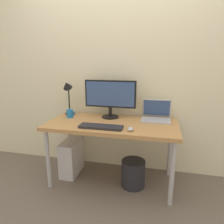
# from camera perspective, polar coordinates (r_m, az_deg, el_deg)

# --- Properties ---
(ground_plane) EXTENTS (6.00, 6.00, 0.00)m
(ground_plane) POSITION_cam_1_polar(r_m,az_deg,el_deg) (2.52, 0.00, -18.47)
(ground_plane) COLOR #665B51
(back_wall) EXTENTS (4.40, 0.04, 2.60)m
(back_wall) POSITION_cam_1_polar(r_m,az_deg,el_deg) (2.51, 2.11, 12.84)
(back_wall) COLOR beige
(back_wall) RESTS_ON ground_plane
(desk) EXTENTS (1.40, 0.67, 0.70)m
(desk) POSITION_cam_1_polar(r_m,az_deg,el_deg) (2.24, 0.00, -4.53)
(desk) COLOR #B7844C
(desk) RESTS_ON ground_plane
(monitor) EXTENTS (0.60, 0.20, 0.44)m
(monitor) POSITION_cam_1_polar(r_m,az_deg,el_deg) (2.37, -0.50, 4.41)
(monitor) COLOR black
(monitor) RESTS_ON desk
(laptop) EXTENTS (0.32, 0.27, 0.23)m
(laptop) POSITION_cam_1_polar(r_m,az_deg,el_deg) (2.36, 12.20, -0.82)
(laptop) COLOR #B2B2B7
(laptop) RESTS_ON desk
(desk_lamp) EXTENTS (0.11, 0.16, 0.43)m
(desk_lamp) POSITION_cam_1_polar(r_m,az_deg,el_deg) (2.54, -12.32, 5.94)
(desk_lamp) COLOR black
(desk_lamp) RESTS_ON desk
(keyboard) EXTENTS (0.44, 0.14, 0.02)m
(keyboard) POSITION_cam_1_polar(r_m,az_deg,el_deg) (2.05, -3.12, -4.12)
(keyboard) COLOR #232328
(keyboard) RESTS_ON desk
(mouse) EXTENTS (0.06, 0.09, 0.03)m
(mouse) POSITION_cam_1_polar(r_m,az_deg,el_deg) (1.98, 5.16, -4.74)
(mouse) COLOR #B2B2B7
(mouse) RESTS_ON desk
(coffee_mug) EXTENTS (0.11, 0.08, 0.10)m
(coffee_mug) POSITION_cam_1_polar(r_m,az_deg,el_deg) (2.46, -11.63, -0.38)
(coffee_mug) COLOR #1E72BF
(coffee_mug) RESTS_ON desk
(computer_tower) EXTENTS (0.18, 0.36, 0.42)m
(computer_tower) POSITION_cam_1_polar(r_m,az_deg,el_deg) (2.60, -11.26, -12.29)
(computer_tower) COLOR silver
(computer_tower) RESTS_ON ground_plane
(wastebasket) EXTENTS (0.26, 0.26, 0.30)m
(wastebasket) POSITION_cam_1_polar(r_m,az_deg,el_deg) (2.36, 5.93, -16.64)
(wastebasket) COLOR #232328
(wastebasket) RESTS_ON ground_plane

